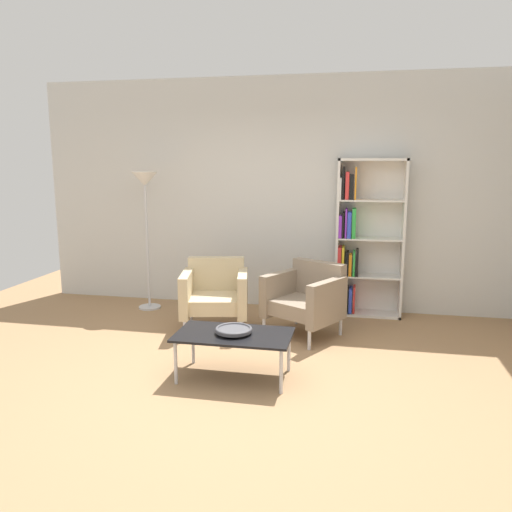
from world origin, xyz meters
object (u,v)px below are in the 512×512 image
(coffee_table_low, at_px, (234,337))
(decorative_bowl, at_px, (234,330))
(bookshelf_tall, at_px, (362,241))
(armchair_spare_guest, at_px, (306,297))
(floor_lamp_torchiere, at_px, (145,195))
(armchair_near_window, at_px, (215,293))

(coffee_table_low, xyz_separation_m, decorative_bowl, (0.00, 0.00, 0.07))
(decorative_bowl, bearing_deg, bookshelf_tall, 63.32)
(bookshelf_tall, distance_m, coffee_table_low, 2.44)
(armchair_spare_guest, bearing_deg, bookshelf_tall, 87.15)
(coffee_table_low, distance_m, decorative_bowl, 0.07)
(decorative_bowl, distance_m, floor_lamp_torchiere, 2.64)
(decorative_bowl, distance_m, armchair_near_window, 1.34)
(armchair_spare_guest, height_order, floor_lamp_torchiere, floor_lamp_torchiere)
(armchair_near_window, height_order, floor_lamp_torchiere, floor_lamp_torchiere)
(floor_lamp_torchiere, bearing_deg, armchair_spare_guest, -16.10)
(decorative_bowl, bearing_deg, armchair_near_window, 112.95)
(floor_lamp_torchiere, bearing_deg, armchair_near_window, -30.11)
(bookshelf_tall, height_order, armchair_near_window, bookshelf_tall)
(coffee_table_low, xyz_separation_m, armchair_near_window, (-0.52, 1.23, 0.05))
(armchair_near_window, bearing_deg, decorative_bowl, -78.73)
(decorative_bowl, height_order, floor_lamp_torchiere, floor_lamp_torchiere)
(floor_lamp_torchiere, bearing_deg, bookshelf_tall, 6.01)
(armchair_spare_guest, bearing_deg, decorative_bowl, -81.72)
(bookshelf_tall, height_order, coffee_table_low, bookshelf_tall)
(decorative_bowl, xyz_separation_m, armchair_spare_guest, (0.50, 1.25, -0.02))
(coffee_table_low, bearing_deg, armchair_near_window, 112.95)
(armchair_near_window, bearing_deg, bookshelf_tall, 17.68)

